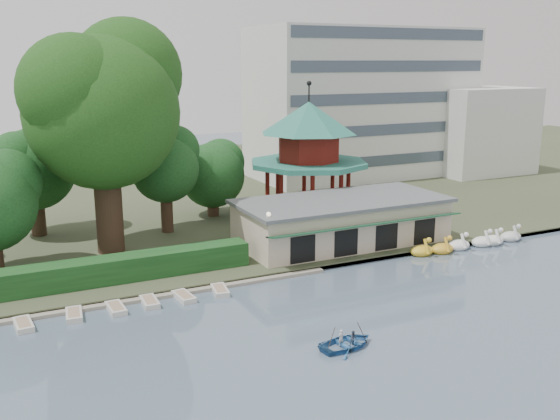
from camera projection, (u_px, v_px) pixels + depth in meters
ground_plane at (397, 382)px, 32.13m from camera, size 220.00×220.00×0.00m
shore at (147, 192)px, 77.58m from camera, size 220.00×70.00×0.40m
embankment at (260, 277)px, 47.23m from camera, size 220.00×0.60×0.30m
dock at (99, 304)px, 42.07m from camera, size 34.00×1.60×0.24m
boathouse at (342, 220)px, 55.04m from camera, size 18.60×9.39×3.90m
pavilion at (308, 147)px, 63.46m from camera, size 12.40×12.40×13.50m
office_building at (381, 108)px, 86.57m from camera, size 38.00×18.00×20.00m
hedge at (45, 279)px, 43.41m from camera, size 30.00×2.00×1.80m
lamp_post at (269, 229)px, 48.61m from camera, size 0.36×0.36×4.28m
big_tree at (103, 101)px, 50.03m from camera, size 13.61×12.69×19.24m
small_trees at (60, 179)px, 53.46m from camera, size 39.41×17.33×10.51m
swan_boats at (469, 244)px, 54.91m from camera, size 12.28×2.07×1.92m
moored_rowboats at (49, 319)px, 39.40m from camera, size 24.72×2.70×0.36m
rowboat_with_passengers at (347, 339)px, 35.85m from camera, size 5.33×4.13×2.01m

